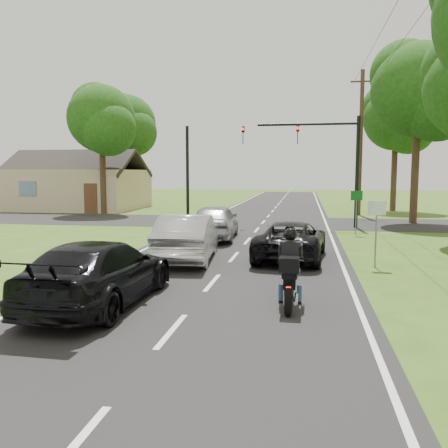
{
  "coord_description": "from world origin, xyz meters",
  "views": [
    {
      "loc": [
        2.47,
        -12.46,
        3.03
      ],
      "look_at": [
        -0.19,
        3.0,
        1.3
      ],
      "focal_mm": 38.0,
      "sensor_mm": 36.0,
      "label": 1
    }
  ],
  "objects": [
    {
      "name": "ground",
      "position": [
        0.0,
        0.0,
        0.0
      ],
      "size": [
        140.0,
        140.0,
        0.0
      ],
      "primitive_type": "plane",
      "color": "#305217",
      "rests_on": "ground"
    },
    {
      "name": "road",
      "position": [
        0.0,
        10.0,
        0.01
      ],
      "size": [
        8.0,
        100.0,
        0.01
      ],
      "primitive_type": "cube",
      "color": "black",
      "rests_on": "ground"
    },
    {
      "name": "cross_road",
      "position": [
        0.0,
        16.0,
        0.01
      ],
      "size": [
        60.0,
        7.0,
        0.01
      ],
      "primitive_type": "cube",
      "color": "black",
      "rests_on": "ground"
    },
    {
      "name": "motorcycle_rider",
      "position": [
        2.16,
        -1.97,
        0.71
      ],
      "size": [
        0.6,
        2.1,
        1.81
      ],
      "rotation": [
        0.0,
        0.0,
        -0.01
      ],
      "color": "black",
      "rests_on": "ground"
    },
    {
      "name": "dark_suv",
      "position": [
        2.02,
        4.0,
        0.67
      ],
      "size": [
        2.57,
        4.93,
        1.32
      ],
      "primitive_type": "imported",
      "rotation": [
        0.0,
        0.0,
        3.06
      ],
      "color": "black",
      "rests_on": "road"
    },
    {
      "name": "silver_sedan",
      "position": [
        -1.47,
        3.14,
        0.81
      ],
      "size": [
        2.15,
        4.96,
        1.59
      ],
      "primitive_type": "imported",
      "rotation": [
        0.0,
        0.0,
        3.24
      ],
      "color": "silver",
      "rests_on": "road"
    },
    {
      "name": "silver_suv",
      "position": [
        -1.52,
        8.39,
        0.81
      ],
      "size": [
        2.18,
        4.78,
        1.59
      ],
      "primitive_type": "imported",
      "rotation": [
        0.0,
        0.0,
        3.21
      ],
      "color": "#98999F",
      "rests_on": "road"
    },
    {
      "name": "dark_car_behind",
      "position": [
        -2.13,
        -2.5,
        0.75
      ],
      "size": [
        2.2,
        5.15,
        1.48
      ],
      "primitive_type": "imported",
      "rotation": [
        0.0,
        0.0,
        3.12
      ],
      "color": "black",
      "rests_on": "road"
    },
    {
      "name": "traffic_signal",
      "position": [
        3.34,
        14.0,
        4.14
      ],
      "size": [
        6.38,
        0.44,
        6.0
      ],
      "color": "black",
      "rests_on": "ground"
    },
    {
      "name": "signal_pole_far",
      "position": [
        -5.2,
        18.0,
        3.0
      ],
      "size": [
        0.2,
        0.2,
        6.0
      ],
      "primitive_type": "cylinder",
      "color": "black",
      "rests_on": "ground"
    },
    {
      "name": "utility_pole_far",
      "position": [
        6.2,
        22.0,
        5.08
      ],
      "size": [
        1.6,
        0.28,
        10.0
      ],
      "color": "#4A3321",
      "rests_on": "ground"
    },
    {
      "name": "sign_white",
      "position": [
        4.7,
        2.98,
        1.6
      ],
      "size": [
        0.55,
        0.07,
        2.12
      ],
      "color": "slate",
      "rests_on": "ground"
    },
    {
      "name": "sign_green",
      "position": [
        4.9,
        10.98,
        1.6
      ],
      "size": [
        0.55,
        0.07,
        2.12
      ],
      "color": "slate",
      "rests_on": "ground"
    },
    {
      "name": "tree_row_d",
      "position": [
        9.1,
        16.76,
        7.43
      ],
      "size": [
        5.76,
        5.58,
        10.45
      ],
      "color": "#332316",
      "rests_on": "ground"
    },
    {
      "name": "tree_row_e",
      "position": [
        9.48,
        25.78,
        6.83
      ],
      "size": [
        5.28,
        5.12,
        9.61
      ],
      "color": "#332316",
      "rests_on": "ground"
    },
    {
      "name": "tree_left_near",
      "position": [
        -11.73,
        19.78,
        6.53
      ],
      "size": [
        5.12,
        4.96,
        9.22
      ],
      "color": "#332316",
      "rests_on": "ground"
    },
    {
      "name": "tree_left_far",
      "position": [
        -13.7,
        29.76,
        7.13
      ],
      "size": [
        5.76,
        5.58,
        10.14
      ],
      "color": "#332316",
      "rests_on": "ground"
    },
    {
      "name": "house",
      "position": [
        -16.0,
        24.0,
        1.77
      ],
      "size": [
        10.2,
        8.0,
        4.84
      ],
      "color": "tan",
      "rests_on": "ground"
    }
  ]
}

